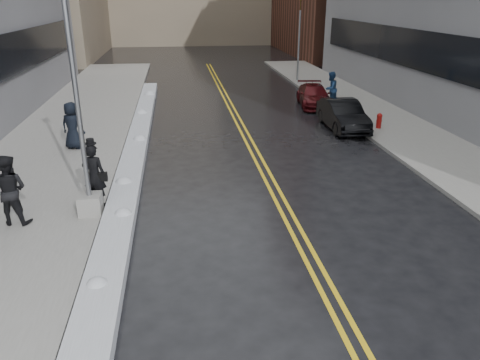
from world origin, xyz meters
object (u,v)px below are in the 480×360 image
object	(u,v)px
pedestrian_c	(72,126)
car_maroon	(314,96)
fire_hydrant	(379,120)
lamppost	(82,136)
traffic_signal	(299,35)
car_black	(343,115)
pedestrian_b	(9,190)
pedestrian_fedora	(94,176)
pedestrian_east	(331,89)

from	to	relation	value
pedestrian_c	car_maroon	bearing A→B (deg)	-130.90
fire_hydrant	pedestrian_c	world-z (taller)	pedestrian_c
lamppost	pedestrian_c	bearing A→B (deg)	104.26
car_maroon	traffic_signal	bearing A→B (deg)	89.54
fire_hydrant	car_black	bearing A→B (deg)	160.84
lamppost	pedestrian_b	size ratio (longest dim) A/B	3.80
fire_hydrant	car_maroon	world-z (taller)	car_maroon
lamppost	car_maroon	bearing A→B (deg)	52.13
pedestrian_b	pedestrian_c	world-z (taller)	pedestrian_b
traffic_signal	pedestrian_c	bearing A→B (deg)	-131.29
fire_hydrant	pedestrian_c	xyz separation A→B (m)	(-13.99, -1.36, 0.58)
pedestrian_b	car_maroon	xyz separation A→B (m)	(12.76, 14.10, -0.54)
pedestrian_c	car_black	distance (m)	12.50
pedestrian_fedora	pedestrian_b	bearing A→B (deg)	38.43
traffic_signal	car_black	size ratio (longest dim) A/B	1.39
traffic_signal	pedestrian_east	size ratio (longest dim) A/B	3.09
car_black	pedestrian_b	bearing A→B (deg)	-144.33
pedestrian_east	traffic_signal	bearing A→B (deg)	-133.97
pedestrian_c	lamppost	bearing A→B (deg)	123.44
pedestrian_fedora	pedestrian_c	distance (m)	6.33
fire_hydrant	pedestrian_east	world-z (taller)	pedestrian_east
pedestrian_fedora	car_maroon	world-z (taller)	pedestrian_fedora
pedestrian_c	pedestrian_east	bearing A→B (deg)	-134.54
pedestrian_east	car_black	xyz separation A→B (m)	(-0.84, -4.58, -0.41)
pedestrian_b	pedestrian_c	distance (m)	6.96
car_black	lamppost	bearing A→B (deg)	-140.51
pedestrian_fedora	pedestrian_c	size ratio (longest dim) A/B	1.00
pedestrian_fedora	pedestrian_east	distance (m)	16.98
fire_hydrant	traffic_signal	bearing A→B (deg)	92.05
pedestrian_c	car_maroon	distance (m)	14.33
car_black	fire_hydrant	bearing A→B (deg)	-18.48
lamppost	traffic_signal	bearing A→B (deg)	61.79
traffic_signal	pedestrian_b	bearing A→B (deg)	-121.81
traffic_signal	car_black	bearing A→B (deg)	-94.87
traffic_signal	pedestrian_b	distance (m)	26.35
fire_hydrant	pedestrian_fedora	bearing A→B (deg)	-148.64
fire_hydrant	pedestrian_b	world-z (taller)	pedestrian_b
fire_hydrant	pedestrian_fedora	size ratio (longest dim) A/B	0.37
traffic_signal	pedestrian_c	world-z (taller)	traffic_signal
pedestrian_east	car_maroon	distance (m)	1.12
pedestrian_c	car_maroon	size ratio (longest dim) A/B	0.46
pedestrian_east	car_maroon	size ratio (longest dim) A/B	0.46
pedestrian_fedora	pedestrian_c	xyz separation A→B (m)	(-1.79, 6.07, -0.00)
lamppost	traffic_signal	world-z (taller)	lamppost
lamppost	pedestrian_east	size ratio (longest dim) A/B	3.92
car_black	car_maroon	xyz separation A→B (m)	(0.06, 5.21, -0.10)
pedestrian_fedora	pedestrian_east	size ratio (longest dim) A/B	1.01
pedestrian_c	traffic_signal	bearing A→B (deg)	-112.11
pedestrian_b	pedestrian_c	xyz separation A→B (m)	(0.35, 6.95, -0.02)
lamppost	traffic_signal	distance (m)	24.98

